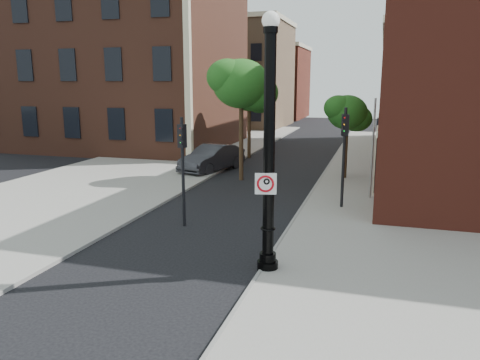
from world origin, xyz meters
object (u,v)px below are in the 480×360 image
(parked_car, at_px, (212,158))
(traffic_signal_left, at_px, (182,154))
(no_parking_sign, at_px, (266,184))
(traffic_signal_right, at_px, (344,142))
(lamppost, at_px, (269,159))

(parked_car, xyz_separation_m, traffic_signal_left, (2.79, -10.74, 1.97))
(no_parking_sign, bearing_deg, parked_car, 102.30)
(parked_car, bearing_deg, no_parking_sign, -48.88)
(traffic_signal_right, bearing_deg, no_parking_sign, -116.93)
(parked_car, relative_size, traffic_signal_left, 1.19)
(lamppost, height_order, traffic_signal_left, lamppost)
(no_parking_sign, distance_m, traffic_signal_left, 5.33)
(parked_car, height_order, traffic_signal_right, traffic_signal_right)
(no_parking_sign, bearing_deg, traffic_signal_left, 125.60)
(no_parking_sign, xyz_separation_m, traffic_signal_right, (1.52, 7.61, 0.28))
(traffic_signal_left, distance_m, traffic_signal_right, 6.88)
(traffic_signal_left, bearing_deg, traffic_signal_right, 50.18)
(traffic_signal_left, relative_size, traffic_signal_right, 0.95)
(parked_car, distance_m, traffic_signal_left, 11.27)
(traffic_signal_left, bearing_deg, parked_car, 118.18)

